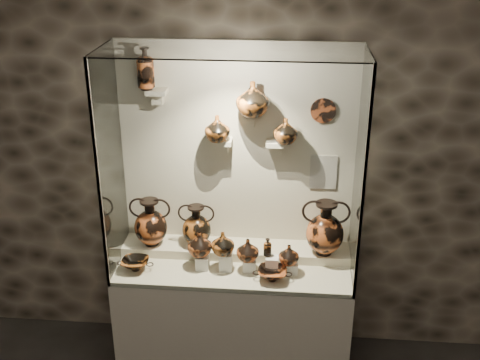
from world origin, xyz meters
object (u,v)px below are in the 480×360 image
at_px(amphora_mid, 197,226).
at_px(lekythos_tall, 145,66).
at_px(ovoid_vase_a, 217,128).
at_px(jug_b, 223,243).
at_px(lekythos_small, 268,246).
at_px(jug_c, 248,250).
at_px(amphora_left, 151,222).
at_px(ovoid_vase_b, 253,99).
at_px(kylix_left, 135,263).
at_px(kylix_right, 272,273).
at_px(amphora_right, 325,228).
at_px(ovoid_vase_c, 286,131).
at_px(jug_a, 200,244).
at_px(jug_e, 289,255).

distance_m(amphora_mid, lekythos_tall, 1.21).
bearing_deg(ovoid_vase_a, jug_b, -74.67).
distance_m(lekythos_small, lekythos_tall, 1.50).
distance_m(jug_c, lekythos_tall, 1.45).
bearing_deg(lekythos_tall, amphora_left, -108.50).
bearing_deg(amphora_mid, ovoid_vase_b, 16.66).
xyz_separation_m(kylix_left, kylix_right, (0.98, -0.04, 0.00)).
height_order(amphora_right, kylix_left, amphora_right).
distance_m(amphora_left, lekythos_small, 0.89).
height_order(kylix_left, ovoid_vase_a, ovoid_vase_a).
bearing_deg(jug_b, amphora_mid, 120.61).
distance_m(amphora_mid, ovoid_vase_a, 0.77).
relative_size(jug_b, lekythos_small, 1.11).
xyz_separation_m(jug_b, ovoid_vase_a, (-0.06, 0.26, 0.76)).
distance_m(amphora_left, ovoid_vase_c, 1.21).
xyz_separation_m(jug_a, jug_e, (0.64, -0.03, -0.04)).
bearing_deg(ovoid_vase_a, jug_c, -45.18).
bearing_deg(lekythos_tall, amphora_mid, -18.99).
height_order(jug_e, ovoid_vase_c, ovoid_vase_c).
distance_m(amphora_left, ovoid_vase_b, 1.21).
relative_size(kylix_right, lekythos_tall, 0.81).
bearing_deg(jug_c, jug_e, 19.73).
xyz_separation_m(kylix_right, ovoid_vase_a, (-0.42, 0.36, 0.93)).
distance_m(amphora_left, lekythos_tall, 1.15).
xyz_separation_m(amphora_right, jug_c, (-0.54, -0.18, -0.10)).
relative_size(amphora_right, ovoid_vase_c, 2.33).
relative_size(amphora_left, ovoid_vase_a, 1.98).
bearing_deg(jug_a, ovoid_vase_b, 36.58).
height_order(jug_c, lekythos_small, lekythos_small).
xyz_separation_m(lekythos_small, ovoid_vase_c, (0.10, 0.24, 0.78)).
relative_size(jug_a, lekythos_small, 1.19).
distance_m(kylix_right, lekythos_tall, 1.66).
xyz_separation_m(jug_a, ovoid_vase_c, (0.58, 0.24, 0.78)).
distance_m(jug_a, lekythos_tall, 1.29).
relative_size(amphora_mid, jug_c, 1.94).
height_order(kylix_left, lekythos_tall, lekythos_tall).
height_order(amphora_left, ovoid_vase_c, ovoid_vase_c).
xyz_separation_m(jug_e, ovoid_vase_a, (-0.53, 0.27, 0.82)).
bearing_deg(lekythos_small, amphora_left, 168.93).
relative_size(amphora_right, ovoid_vase_b, 1.74).
bearing_deg(amphora_right, amphora_left, 164.02).
bearing_deg(jug_e, ovoid_vase_b, 158.82).
bearing_deg(lekythos_small, jug_c, -170.69).
relative_size(jug_c, ovoid_vase_a, 0.90).
relative_size(lekythos_small, kylix_right, 0.60).
bearing_deg(amphora_mid, kylix_left, -131.72).
height_order(jug_b, lekythos_tall, lekythos_tall).
relative_size(amphora_mid, ovoid_vase_a, 1.74).
bearing_deg(ovoid_vase_a, ovoid_vase_b, -3.24).
height_order(amphora_left, jug_e, amphora_left).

